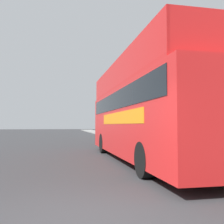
{
  "coord_description": "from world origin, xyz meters",
  "views": [
    {
      "loc": [
        -0.32,
        -4.06,
        1.49
      ],
      "look_at": [
        1.62,
        6.19,
        2.01
      ],
      "focal_mm": 42.0,
      "sensor_mm": 36.0,
      "label": 1
    }
  ],
  "objects_px": {
    "lamp_post_nearest": "(214,74)",
    "lamp_post_third": "(115,107)",
    "parked_car_ahead_of_bus": "(117,135)",
    "tour_bus": "(143,115)",
    "lamp_post_second": "(141,99)"
  },
  "relations": [
    {
      "from": "lamp_post_nearest",
      "to": "lamp_post_third",
      "type": "bearing_deg",
      "value": 89.96
    },
    {
      "from": "parked_car_ahead_of_bus",
      "to": "lamp_post_third",
      "type": "distance_m",
      "value": 9.38
    },
    {
      "from": "tour_bus",
      "to": "lamp_post_third",
      "type": "height_order",
      "value": "lamp_post_third"
    },
    {
      "from": "tour_bus",
      "to": "lamp_post_nearest",
      "type": "height_order",
      "value": "lamp_post_nearest"
    },
    {
      "from": "lamp_post_nearest",
      "to": "lamp_post_second",
      "type": "height_order",
      "value": "lamp_post_nearest"
    },
    {
      "from": "tour_bus",
      "to": "lamp_post_second",
      "type": "distance_m",
      "value": 8.97
    },
    {
      "from": "parked_car_ahead_of_bus",
      "to": "lamp_post_second",
      "type": "xyz_separation_m",
      "value": [
        1.66,
        -1.04,
        2.75
      ]
    },
    {
      "from": "parked_car_ahead_of_bus",
      "to": "lamp_post_nearest",
      "type": "bearing_deg",
      "value": -79.89
    },
    {
      "from": "lamp_post_second",
      "to": "lamp_post_third",
      "type": "relative_size",
      "value": 0.99
    },
    {
      "from": "lamp_post_nearest",
      "to": "lamp_post_third",
      "type": "xyz_separation_m",
      "value": [
        0.01,
        19.7,
        -0.01
      ]
    },
    {
      "from": "parked_car_ahead_of_bus",
      "to": "tour_bus",
      "type": "bearing_deg",
      "value": -93.49
    },
    {
      "from": "parked_car_ahead_of_bus",
      "to": "lamp_post_second",
      "type": "distance_m",
      "value": 3.38
    },
    {
      "from": "lamp_post_second",
      "to": "lamp_post_third",
      "type": "bearing_deg",
      "value": 90.25
    },
    {
      "from": "lamp_post_nearest",
      "to": "lamp_post_second",
      "type": "xyz_separation_m",
      "value": [
        0.06,
        9.85,
        -0.04
      ]
    },
    {
      "from": "tour_bus",
      "to": "lamp_post_second",
      "type": "height_order",
      "value": "lamp_post_second"
    }
  ]
}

